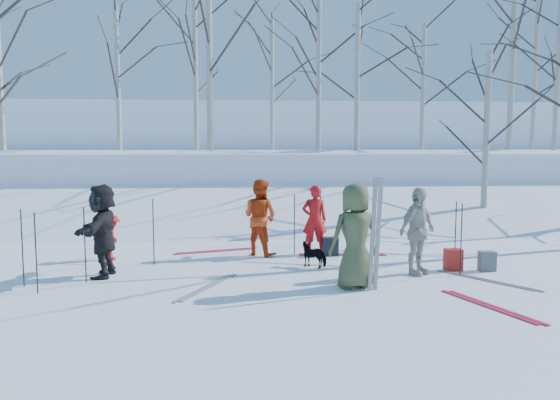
{
  "coord_description": "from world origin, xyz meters",
  "views": [
    {
      "loc": [
        -0.86,
        -9.51,
        2.43
      ],
      "look_at": [
        0.0,
        1.5,
        1.3
      ],
      "focal_mm": 35.0,
      "sensor_mm": 36.0,
      "label": 1
    }
  ],
  "objects": [
    {
      "name": "ground",
      "position": [
        0.0,
        0.0,
        0.0
      ],
      "size": [
        120.0,
        120.0,
        0.0
      ],
      "primitive_type": "plane",
      "color": "white",
      "rests_on": "ground"
    },
    {
      "name": "snow_ramp",
      "position": [
        0.0,
        7.0,
        0.15
      ],
      "size": [
        70.0,
        9.49,
        4.12
      ],
      "primitive_type": "cube",
      "rotation": [
        0.3,
        0.0,
        0.0
      ],
      "color": "white",
      "rests_on": "ground"
    },
    {
      "name": "snow_plateau",
      "position": [
        0.0,
        17.0,
        1.0
      ],
      "size": [
        70.0,
        18.0,
        2.2
      ],
      "primitive_type": "cube",
      "color": "white",
      "rests_on": "ground"
    },
    {
      "name": "far_hill",
      "position": [
        0.0,
        38.0,
        2.0
      ],
      "size": [
        90.0,
        30.0,
        6.0
      ],
      "primitive_type": "cube",
      "color": "white",
      "rests_on": "ground"
    },
    {
      "name": "skier_olive_center",
      "position": [
        1.11,
        -0.56,
        0.89
      ],
      "size": [
        0.98,
        0.75,
        1.78
      ],
      "primitive_type": "imported",
      "rotation": [
        0.0,
        0.0,
        3.37
      ],
      "color": "#41492C",
      "rests_on": "ground"
    },
    {
      "name": "skier_red_north",
      "position": [
        0.83,
        2.34,
        0.77
      ],
      "size": [
        0.58,
        0.4,
        1.54
      ],
      "primitive_type": "imported",
      "rotation": [
        0.0,
        0.0,
        3.19
      ],
      "color": "red",
      "rests_on": "ground"
    },
    {
      "name": "skier_redor_behind",
      "position": [
        -0.38,
        2.33,
        0.84
      ],
      "size": [
        1.03,
        1.0,
        1.67
      ],
      "primitive_type": "imported",
      "rotation": [
        0.0,
        0.0,
        2.48
      ],
      "color": "red",
      "rests_on": "ground"
    },
    {
      "name": "skier_red_seated",
      "position": [
        -3.5,
        2.07,
        0.48
      ],
      "size": [
        0.39,
        0.64,
        0.96
      ],
      "primitive_type": "imported",
      "rotation": [
        0.0,
        0.0,
        1.63
      ],
      "color": "red",
      "rests_on": "ground"
    },
    {
      "name": "skier_cream_east",
      "position": [
        2.48,
        0.3,
        0.82
      ],
      "size": [
        1.01,
        0.88,
        1.64
      ],
      "primitive_type": "imported",
      "rotation": [
        0.0,
        0.0,
        0.62
      ],
      "color": "beige",
      "rests_on": "ground"
    },
    {
      "name": "skier_grey_west",
      "position": [
        -3.34,
        0.58,
        0.86
      ],
      "size": [
        0.62,
        1.62,
        1.71
      ],
      "primitive_type": "imported",
      "rotation": [
        0.0,
        0.0,
        4.64
      ],
      "color": "black",
      "rests_on": "ground"
    },
    {
      "name": "dog",
      "position": [
        0.65,
        1.07,
        0.25
      ],
      "size": [
        0.64,
        0.56,
        0.5
      ],
      "primitive_type": "imported",
      "rotation": [
        0.0,
        0.0,
        4.1
      ],
      "color": "black",
      "rests_on": "ground"
    },
    {
      "name": "upright_ski_left",
      "position": [
        1.34,
        -0.83,
        0.95
      ],
      "size": [
        0.12,
        0.17,
        1.9
      ],
      "primitive_type": "cube",
      "rotation": [
        0.07,
        0.0,
        0.32
      ],
      "color": "silver",
      "rests_on": "ground"
    },
    {
      "name": "upright_ski_right",
      "position": [
        1.44,
        -0.81,
        0.95
      ],
      "size": [
        0.1,
        0.23,
        1.89
      ],
      "primitive_type": "cube",
      "rotation": [
        0.1,
        0.0,
        0.13
      ],
      "color": "silver",
      "rests_on": "ground"
    },
    {
      "name": "ski_pair_a",
      "position": [
        3.58,
        -0.29,
        0.01
      ],
      "size": [
        1.99,
        2.09,
        0.02
      ],
      "primitive_type": null,
      "rotation": [
        0.0,
        0.0,
        0.61
      ],
      "color": "silver",
      "rests_on": "ground"
    },
    {
      "name": "ski_pair_b",
      "position": [
        2.91,
        -1.81,
        0.01
      ],
      "size": [
        1.43,
        2.03,
        0.02
      ],
      "primitive_type": null,
      "rotation": [
        0.0,
        0.0,
        0.35
      ],
      "color": "#BD1B37",
      "rests_on": "ground"
    },
    {
      "name": "ski_pair_c",
      "position": [
        -1.39,
        -0.37,
        0.01
      ],
      "size": [
        1.69,
        2.06,
        0.02
      ],
      "primitive_type": null,
      "rotation": [
        0.0,
        0.0,
        -0.45
      ],
      "color": "silver",
      "rests_on": "ground"
    },
    {
      "name": "ski_pair_e",
      "position": [
        1.43,
        2.17,
        0.01
      ],
      "size": [
        0.55,
        1.94,
        0.02
      ],
      "primitive_type": null,
      "rotation": [
        0.0,
        0.0,
        1.48
      ],
      "color": "#BD1B37",
      "rests_on": "ground"
    },
    {
      "name": "ski_pair_f",
      "position": [
        -1.36,
        2.8,
        0.01
      ],
      "size": [
        1.23,
        2.01,
        0.02
      ],
      "primitive_type": null,
      "rotation": [
        0.0,
        0.0,
        -1.28
      ],
      "color": "#BD1B37",
      "rests_on": "ground"
    },
    {
      "name": "ski_pole_a",
      "position": [
        -2.56,
        1.53,
        0.67
      ],
      "size": [
        0.02,
        0.02,
        1.34
      ],
      "primitive_type": "cylinder",
      "color": "black",
      "rests_on": "ground"
    },
    {
      "name": "ski_pole_b",
      "position": [
        0.39,
        2.34,
        0.67
      ],
      "size": [
        0.02,
        0.02,
        1.34
      ],
      "primitive_type": "cylinder",
      "color": "black",
      "rests_on": "ground"
    },
    {
      "name": "ski_pole_c",
      "position": [
        3.31,
        0.55,
        0.67
      ],
      "size": [
        0.02,
        0.02,
        1.34
      ],
      "primitive_type": "cylinder",
      "color": "black",
      "rests_on": "ground"
    },
    {
      "name": "ski_pole_d",
      "position": [
        0.99,
        2.48,
        0.67
      ],
      "size": [
        0.02,
        0.02,
        1.34
      ],
      "primitive_type": "cylinder",
      "color": "black",
      "rests_on": "ground"
    },
    {
      "name": "ski_pole_e",
      "position": [
        -4.53,
        -0.04,
        0.67
      ],
      "size": [
        0.02,
        0.02,
        1.34
      ],
      "primitive_type": "cylinder",
      "color": "black",
      "rests_on": "ground"
    },
    {
      "name": "ski_pole_f",
      "position": [
        3.26,
        0.15,
        0.67
      ],
      "size": [
        0.02,
        0.02,
        1.34
      ],
      "primitive_type": "cylinder",
      "color": "black",
      "rests_on": "ground"
    },
    {
      "name": "ski_pole_g",
      "position": [
        -4.13,
        -0.52,
        0.67
      ],
      "size": [
        0.02,
        0.02,
        1.34
      ],
      "primitive_type": "cylinder",
      "color": "black",
      "rests_on": "ground"
    },
    {
      "name": "ski_pole_h",
      "position": [
        -3.55,
        0.18,
        0.67
      ],
      "size": [
        0.02,
        0.02,
        1.34
      ],
      "primitive_type": "cylinder",
      "color": "black",
      "rests_on": "ground"
    },
    {
      "name": "backpack_red",
      "position": [
        3.28,
        0.55,
        0.21
      ],
      "size": [
        0.32,
        0.22,
        0.42
      ],
      "primitive_type": "cube",
      "color": "#A62119",
      "rests_on": "ground"
    },
    {
      "name": "backpack_grey",
      "position": [
        3.93,
        0.47,
        0.19
      ],
      "size": [
        0.3,
        0.2,
        0.38
      ],
      "primitive_type": "cube",
      "color": "#515458",
      "rests_on": "ground"
    },
    {
      "name": "backpack_dark",
      "position": [
        1.16,
        2.15,
        0.2
      ],
      "size": [
        0.34,
        0.24,
        0.4
      ],
      "primitive_type": "cube",
      "color": "black",
      "rests_on": "ground"
    },
    {
      "name": "birch_plateau_a",
      "position": [
        -1.83,
        10.33,
        6.14
      ],
      "size": [
        6.12,
        6.12,
        7.89
      ],
      "primitive_type": null,
      "color": "silver",
      "rests_on": "snow_plateau"
    },
    {
      "name": "birch_plateau_b",
      "position": [
        12.58,
        14.56,
        5.63
      ],
      "size": [
        5.4,
        5.4,
        6.86
      ],
      "primitive_type": null,
      "color": "silver",
      "rests_on": "snow_plateau"
    },
    {
      "name": "birch_plateau_c",
      "position": [
        2.24,
        11.39,
        5.17
      ],
      "size": [
        4.75,
        4.75,
        5.93
      ],
      "primitive_type": null,
      "color": "silver",
      "rests_on": "snow_plateau"
    },
    {
      "name": "birch_plateau_d",
      "position": [
        6.63,
        12.3,
        4.73
      ],
      "size": [
        4.14,
        4.14,
        5.06
      ],
      "primitive_type": null,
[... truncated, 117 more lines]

